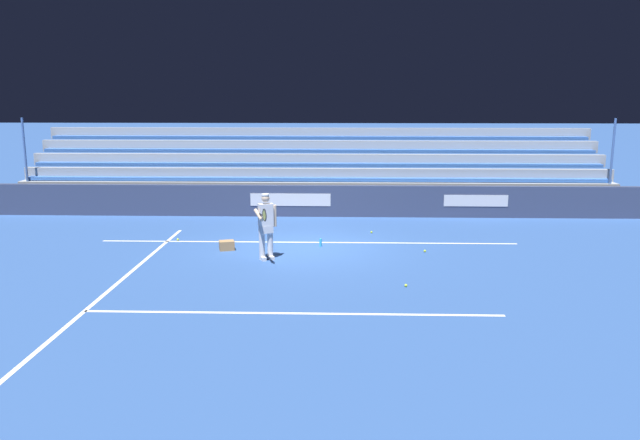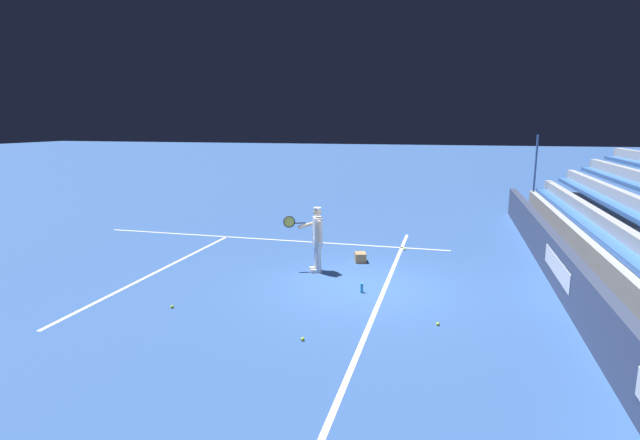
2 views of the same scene
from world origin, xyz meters
name	(u,v)px [view 1 (image 1 of 2)]	position (x,y,z in m)	size (l,w,h in m)	color
ground_plane	(307,246)	(0.00, 0.00, 0.00)	(160.00, 160.00, 0.00)	#2D5193
court_baseline_white	(308,242)	(0.00, -0.50, 0.00)	(12.00, 0.10, 0.01)	white
court_sideline_white	(112,288)	(4.11, 4.00, 0.00)	(0.10, 12.00, 0.01)	white
court_service_line_white	(293,313)	(0.00, 5.50, 0.00)	(8.22, 0.10, 0.01)	white
back_wall_sponsor_board	(314,201)	(-0.01, -4.48, 0.55)	(22.75, 0.25, 1.10)	#384260
bleacher_stand	(316,186)	(0.00, -6.71, 0.76)	(21.61, 3.20, 3.40)	#9EA3A8
tennis_player	(266,226)	(0.98, 1.43, 0.89)	(0.57, 1.08, 1.71)	silver
ball_box_cardboard	(227,245)	(2.19, 0.48, 0.13)	(0.40, 0.30, 0.26)	#A87F51
tennis_ball_stray_back	(178,239)	(3.83, -0.61, 0.03)	(0.07, 0.07, 0.07)	#CCE533
tennis_ball_near_player	(371,232)	(-1.90, -1.79, 0.03)	(0.07, 0.07, 0.07)	#CCE533
tennis_ball_midcourt	(406,285)	(-2.39, 3.70, 0.03)	(0.07, 0.07, 0.07)	#CCE533
tennis_ball_toward_net	(425,251)	(-3.23, 0.55, 0.03)	(0.07, 0.07, 0.07)	#CCE533
water_bottle	(321,243)	(-0.38, -0.02, 0.11)	(0.07, 0.07, 0.22)	#33B2E5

